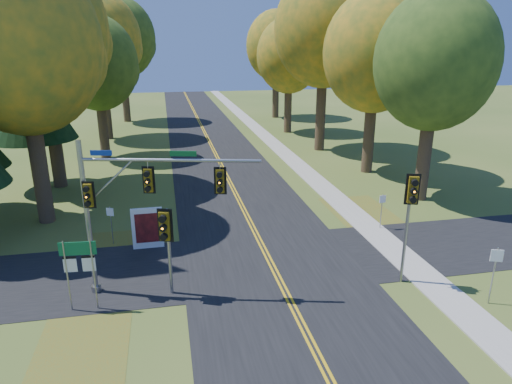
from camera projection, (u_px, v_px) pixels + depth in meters
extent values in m
plane|color=#3E551E|center=(280.00, 282.00, 19.22)|extent=(160.00, 160.00, 0.00)
cube|color=black|center=(280.00, 282.00, 19.22)|extent=(8.00, 160.00, 0.02)
cube|color=black|center=(269.00, 261.00, 21.08)|extent=(60.00, 6.00, 0.02)
cube|color=gold|center=(278.00, 282.00, 19.20)|extent=(0.10, 160.00, 0.01)
cube|color=gold|center=(282.00, 281.00, 19.23)|extent=(0.10, 160.00, 0.01)
cube|color=#9E998E|center=(415.00, 268.00, 20.38)|extent=(1.60, 160.00, 0.06)
cube|color=brown|center=(127.00, 254.00, 21.73)|extent=(4.00, 6.00, 0.00)
cube|color=brown|center=(369.00, 219.00, 26.09)|extent=(3.50, 8.00, 0.00)
cube|color=brown|center=(82.00, 349.00, 15.02)|extent=(3.00, 5.00, 0.00)
cylinder|color=#38281C|center=(39.00, 163.00, 24.73)|extent=(0.86, 0.86, 6.75)
ellipsoid|color=orange|center=(21.00, 44.00, 22.81)|extent=(8.00, 8.00, 9.20)
sphere|color=orange|center=(61.00, 59.00, 24.47)|extent=(4.80, 4.80, 4.80)
cylinder|color=#38281C|center=(425.00, 153.00, 28.54)|extent=(0.83, 0.83, 6.08)
ellipsoid|color=#4C6720|center=(435.00, 61.00, 26.81)|extent=(7.20, 7.20, 8.28)
sphere|color=#4C6720|center=(445.00, 72.00, 28.31)|extent=(4.32, 4.32, 4.32)
sphere|color=#4C6720|center=(424.00, 48.00, 25.68)|extent=(3.96, 3.96, 3.96)
cylinder|color=#38281C|center=(54.00, 134.00, 30.94)|extent=(0.89, 0.89, 7.42)
ellipsoid|color=orange|center=(39.00, 29.00, 28.84)|extent=(8.60, 8.60, 9.89)
sphere|color=orange|center=(73.00, 43.00, 30.64)|extent=(5.16, 5.16, 5.16)
sphere|color=orange|center=(7.00, 13.00, 27.49)|extent=(4.73, 4.73, 4.73)
cylinder|color=#38281C|center=(369.00, 132.00, 34.73)|extent=(0.84, 0.84, 6.30)
ellipsoid|color=orange|center=(375.00, 52.00, 32.92)|extent=(7.60, 7.60, 8.74)
sphere|color=orange|center=(387.00, 62.00, 34.50)|extent=(4.56, 4.56, 4.56)
sphere|color=orange|center=(363.00, 41.00, 31.72)|extent=(4.18, 4.18, 4.18)
cylinder|color=#38281C|center=(103.00, 126.00, 39.27)|extent=(0.81, 0.81, 5.62)
ellipsoid|color=#4C6720|center=(96.00, 63.00, 37.65)|extent=(6.80, 6.80, 7.82)
sphere|color=#4C6720|center=(115.00, 71.00, 39.07)|extent=(4.08, 4.08, 4.08)
sphere|color=#4C6720|center=(79.00, 55.00, 36.58)|extent=(3.74, 3.74, 3.74)
cylinder|color=#38281C|center=(321.00, 109.00, 41.85)|extent=(0.90, 0.90, 7.65)
ellipsoid|color=orange|center=(324.00, 29.00, 39.70)|extent=(8.80, 8.80, 10.12)
sphere|color=orange|center=(337.00, 40.00, 41.54)|extent=(5.28, 5.28, 5.28)
sphere|color=orange|center=(311.00, 18.00, 38.32)|extent=(4.84, 4.84, 4.84)
cylinder|color=#38281C|center=(106.00, 105.00, 47.05)|extent=(0.87, 0.87, 6.98)
ellipsoid|color=orange|center=(99.00, 40.00, 45.07)|extent=(8.20, 8.20, 9.43)
sphere|color=orange|center=(118.00, 49.00, 46.78)|extent=(4.92, 4.92, 4.92)
sphere|color=orange|center=(82.00, 31.00, 43.78)|extent=(4.51, 4.51, 4.51)
cylinder|color=#38281C|center=(288.00, 106.00, 50.59)|extent=(0.82, 0.82, 5.85)
ellipsoid|color=orange|center=(289.00, 55.00, 48.92)|extent=(7.00, 7.00, 8.05)
sphere|color=orange|center=(299.00, 62.00, 50.38)|extent=(4.20, 4.20, 4.20)
sphere|color=orange|center=(280.00, 49.00, 47.82)|extent=(3.85, 3.85, 3.85)
cylinder|color=#38281C|center=(125.00, 93.00, 57.39)|extent=(0.88, 0.88, 7.20)
ellipsoid|color=#4C6720|center=(120.00, 38.00, 55.36)|extent=(8.40, 8.40, 9.66)
sphere|color=#4C6720|center=(136.00, 45.00, 57.11)|extent=(5.04, 5.04, 5.04)
sphere|color=#4C6720|center=(106.00, 31.00, 54.04)|extent=(4.62, 4.62, 4.62)
cylinder|color=#38281C|center=(276.00, 93.00, 60.68)|extent=(0.85, 0.85, 6.53)
ellipsoid|color=orange|center=(276.00, 46.00, 58.81)|extent=(7.80, 7.80, 8.97)
sphere|color=orange|center=(285.00, 52.00, 60.44)|extent=(4.68, 4.68, 4.68)
sphere|color=orange|center=(267.00, 39.00, 57.59)|extent=(4.29, 4.29, 4.29)
cylinder|color=#38281C|center=(39.00, 164.00, 31.15)|extent=(0.50, 0.50, 3.42)
cone|color=black|center=(28.00, 98.00, 29.77)|extent=(5.60, 5.60, 5.45)
cone|color=black|center=(19.00, 35.00, 28.56)|extent=(4.57, 4.57, 5.45)
cylinder|color=gray|center=(88.00, 220.00, 17.53)|extent=(0.20, 0.20, 6.23)
cylinder|color=gray|center=(96.00, 288.00, 18.46)|extent=(0.39, 0.39, 0.27)
cylinder|color=gray|center=(170.00, 160.00, 16.66)|extent=(6.51, 1.69, 0.12)
cylinder|color=gray|center=(109.00, 183.00, 17.02)|extent=(1.97, 0.55, 1.84)
cylinder|color=gray|center=(148.00, 164.00, 16.74)|extent=(0.04, 0.04, 0.32)
cube|color=#72590C|center=(149.00, 180.00, 16.93)|extent=(0.36, 0.33, 0.89)
cube|color=black|center=(149.00, 180.00, 16.93)|extent=(0.46, 0.13, 1.05)
sphere|color=orange|center=(147.00, 182.00, 16.73)|extent=(0.16, 0.16, 0.16)
cylinder|color=black|center=(147.00, 174.00, 16.64)|extent=(0.24, 0.19, 0.21)
cylinder|color=black|center=(147.00, 182.00, 16.73)|extent=(0.24, 0.19, 0.21)
cylinder|color=black|center=(148.00, 189.00, 16.82)|extent=(0.24, 0.19, 0.21)
cylinder|color=gray|center=(220.00, 165.00, 16.64)|extent=(0.04, 0.04, 0.32)
cube|color=#72590C|center=(220.00, 181.00, 16.83)|extent=(0.36, 0.33, 0.89)
cube|color=black|center=(220.00, 181.00, 16.83)|extent=(0.46, 0.13, 1.05)
sphere|color=orange|center=(220.00, 182.00, 16.63)|extent=(0.16, 0.16, 0.16)
cylinder|color=black|center=(219.00, 175.00, 16.55)|extent=(0.24, 0.19, 0.21)
cylinder|color=black|center=(220.00, 182.00, 16.63)|extent=(0.24, 0.19, 0.21)
cylinder|color=black|center=(220.00, 190.00, 16.72)|extent=(0.24, 0.19, 0.21)
cube|color=#72590C|center=(89.00, 195.00, 17.06)|extent=(0.36, 0.33, 0.89)
cube|color=black|center=(89.00, 195.00, 17.06)|extent=(0.46, 0.13, 1.05)
sphere|color=orange|center=(87.00, 197.00, 16.87)|extent=(0.16, 0.16, 0.16)
cylinder|color=black|center=(86.00, 189.00, 16.78)|extent=(0.24, 0.19, 0.21)
cylinder|color=black|center=(87.00, 197.00, 16.87)|extent=(0.24, 0.19, 0.21)
cylinder|color=black|center=(88.00, 204.00, 16.96)|extent=(0.24, 0.19, 0.21)
cube|color=navy|center=(101.00, 153.00, 16.67)|extent=(0.79, 0.22, 0.20)
cube|color=#0C5926|center=(183.00, 154.00, 16.56)|extent=(0.96, 0.27, 0.20)
cylinder|color=gray|center=(406.00, 230.00, 18.54)|extent=(0.13, 0.13, 4.70)
cube|color=#72590C|center=(412.00, 189.00, 17.75)|extent=(0.44, 0.41, 1.07)
cube|color=black|center=(412.00, 189.00, 17.75)|extent=(0.54, 0.19, 1.26)
sphere|color=orange|center=(414.00, 191.00, 17.52)|extent=(0.19, 0.19, 0.19)
cylinder|color=black|center=(415.00, 183.00, 17.41)|extent=(0.29, 0.24, 0.26)
cylinder|color=black|center=(414.00, 191.00, 17.52)|extent=(0.29, 0.24, 0.26)
cylinder|color=black|center=(413.00, 200.00, 17.62)|extent=(0.29, 0.24, 0.26)
cylinder|color=gray|center=(169.00, 252.00, 17.82)|extent=(0.14, 0.14, 3.61)
cube|color=#72590C|center=(165.00, 225.00, 17.19)|extent=(0.47, 0.45, 1.13)
cube|color=black|center=(165.00, 225.00, 17.19)|extent=(0.56, 0.23, 1.33)
sphere|color=orange|center=(163.00, 228.00, 16.95)|extent=(0.20, 0.20, 0.20)
cylinder|color=black|center=(162.00, 219.00, 16.84)|extent=(0.32, 0.26, 0.27)
cylinder|color=black|center=(163.00, 228.00, 16.95)|extent=(0.32, 0.26, 0.27)
cylinder|color=black|center=(164.00, 237.00, 17.06)|extent=(0.32, 0.26, 0.27)
cylinder|color=gray|center=(67.00, 277.00, 16.76)|extent=(0.06, 0.06, 2.84)
cylinder|color=gray|center=(94.00, 275.00, 16.86)|extent=(0.06, 0.06, 2.84)
cube|color=#0D5C31|center=(77.00, 249.00, 16.50)|extent=(1.33, 0.15, 0.52)
cube|color=silver|center=(77.00, 249.00, 16.50)|extent=(1.13, 0.10, 0.08)
cube|color=silver|center=(70.00, 266.00, 16.67)|extent=(0.48, 0.08, 0.52)
cube|color=black|center=(69.00, 258.00, 16.57)|extent=(0.47, 0.04, 0.09)
cube|color=silver|center=(89.00, 265.00, 16.74)|extent=(0.48, 0.08, 0.52)
cube|color=black|center=(88.00, 257.00, 16.64)|extent=(0.47, 0.04, 0.09)
cube|color=white|center=(148.00, 228.00, 22.13)|extent=(1.49, 0.23, 2.06)
cube|color=maroon|center=(147.00, 228.00, 22.01)|extent=(1.14, 0.04, 1.48)
cube|color=white|center=(137.00, 245.00, 22.28)|extent=(0.09, 0.09, 0.34)
cube|color=white|center=(161.00, 243.00, 22.51)|extent=(0.09, 0.09, 0.34)
cylinder|color=gray|center=(381.00, 212.00, 24.45)|extent=(0.04, 0.04, 1.97)
cube|color=white|center=(383.00, 199.00, 24.21)|extent=(0.38, 0.08, 0.40)
cylinder|color=gray|center=(493.00, 276.00, 17.29)|extent=(0.05, 0.05, 2.36)
cube|color=white|center=(497.00, 256.00, 17.00)|extent=(0.43, 0.19, 0.48)
cylinder|color=gray|center=(112.00, 225.00, 22.60)|extent=(0.04, 0.04, 1.97)
cube|color=white|center=(110.00, 212.00, 22.37)|extent=(0.36, 0.17, 0.40)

